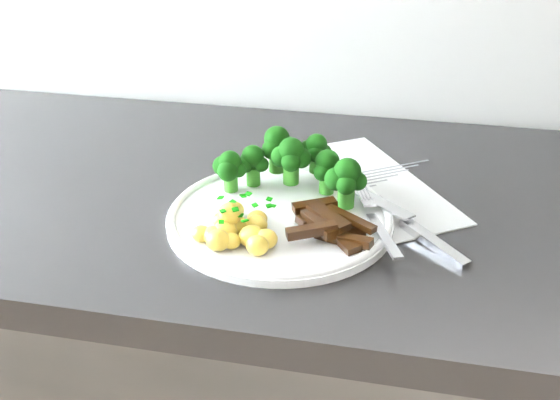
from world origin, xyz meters
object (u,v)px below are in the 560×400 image
recipe_paper (349,188)px  plate (280,216)px  broccoli (293,161)px  knife (417,230)px  fork (378,223)px  potatoes (237,229)px  beef_strips (329,225)px

recipe_paper → plate: size_ratio=1.27×
recipe_paper → plate: bearing=-125.3°
broccoli → knife: bearing=-23.2°
recipe_paper → knife: 0.14m
broccoli → fork: 0.14m
recipe_paper → potatoes: potatoes is taller
potatoes → beef_strips: bearing=18.8°
fork → knife: bearing=12.2°
recipe_paper → fork: 0.12m
broccoli → beef_strips: broccoli is taller
plate → fork: 0.12m
potatoes → recipe_paper: bearing=56.6°
beef_strips → fork: (0.05, 0.02, -0.00)m
potatoes → knife: (0.20, 0.06, -0.01)m
broccoli → beef_strips: (0.06, -0.10, -0.03)m
fork → plate: bearing=174.6°
recipe_paper → potatoes: (-0.11, -0.17, 0.02)m
beef_strips → knife: bearing=15.7°
plate → knife: 0.16m
plate → broccoli: broccoli is taller
plate → knife: bearing=-0.5°
broccoli → beef_strips: 0.12m
beef_strips → knife: 0.10m
recipe_paper → beef_strips: bearing=-93.6°
knife → beef_strips: bearing=-164.3°
beef_strips → potatoes: bearing=-161.2°
potatoes → fork: size_ratio=0.59×
recipe_paper → fork: size_ratio=2.10×
recipe_paper → broccoli: broccoli is taller
recipe_paper → fork: bearing=-67.9°
broccoli → potatoes: size_ratio=2.02×
plate → fork: bearing=-5.4°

